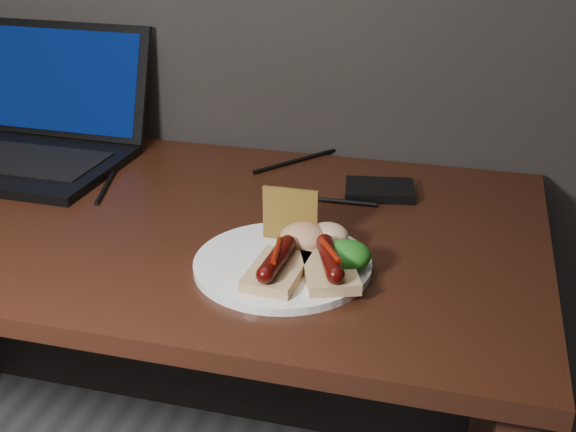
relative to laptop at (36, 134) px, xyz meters
The scene contains 11 objects.
desk 0.37m from the laptop, 33.11° to the right, with size 1.40×0.70×0.75m.
laptop is the anchor object (origin of this frame).
hard_drive 0.70m from the laptop, ahead, with size 0.12×0.09×0.02m, color black.
desk_cables 0.27m from the laptop, ahead, with size 0.93×0.41×0.01m.
plate 0.68m from the laptop, 27.61° to the right, with size 0.26×0.26×0.01m, color white.
bread_sausage_center 0.70m from the laptop, 30.81° to the right, with size 0.08×0.12×0.04m.
bread_sausage_right 0.76m from the laptop, 26.74° to the right, with size 0.11×0.13×0.04m.
crispbread 0.64m from the laptop, 22.54° to the right, with size 0.09×0.01×0.09m, color olive.
salad_greens 0.76m from the laptop, 24.05° to the right, with size 0.07×0.07×0.04m, color #1A5611.
salsa_mound 0.68m from the laptop, 23.50° to the right, with size 0.07×0.07×0.04m, color #A62A10.
coleslaw_mound 0.70m from the laptop, 21.17° to the right, with size 0.06×0.06×0.04m, color beige.
Camera 1 is at (0.56, 0.36, 1.27)m, focal length 45.00 mm.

